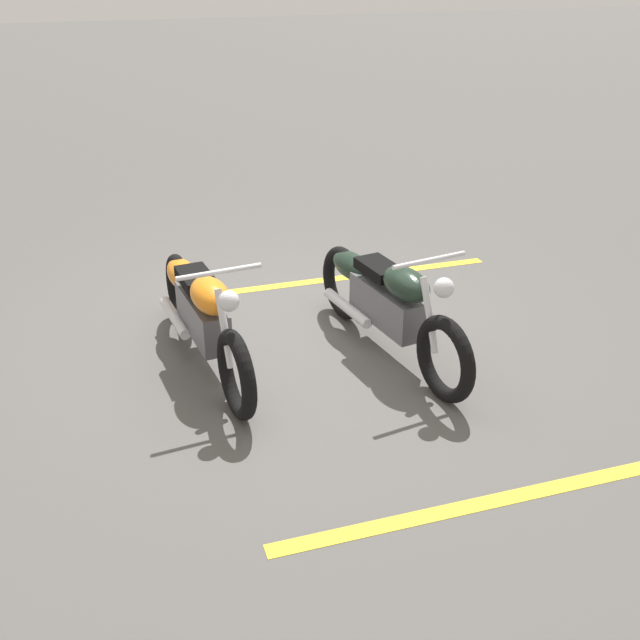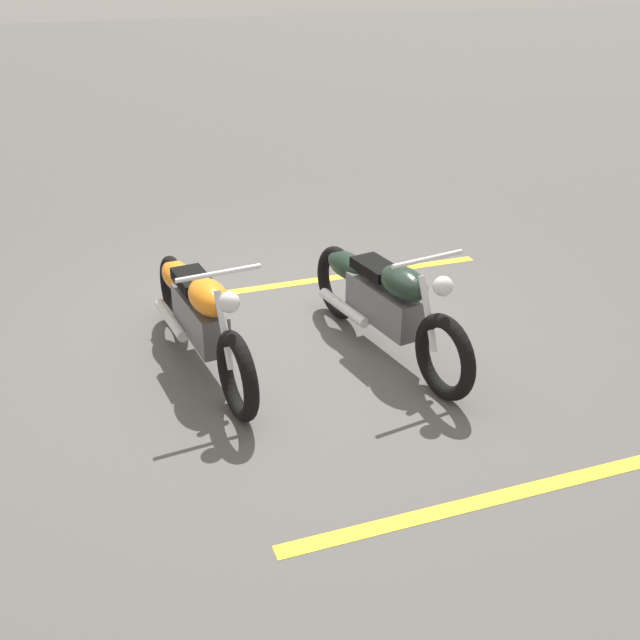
# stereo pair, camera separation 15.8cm
# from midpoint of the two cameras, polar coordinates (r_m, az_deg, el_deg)

# --- Properties ---
(ground_plane) EXTENTS (60.00, 60.00, 0.00)m
(ground_plane) POSITION_cam_midpoint_polar(r_m,az_deg,el_deg) (6.61, -1.73, -1.45)
(ground_plane) COLOR #514F4C
(motorcycle_bright_foreground) EXTENTS (2.23, 0.66, 1.04)m
(motorcycle_bright_foreground) POSITION_cam_midpoint_polar(r_m,az_deg,el_deg) (6.10, -8.11, 0.63)
(motorcycle_bright_foreground) COLOR black
(motorcycle_bright_foreground) RESTS_ON ground
(motorcycle_dark_foreground) EXTENTS (2.21, 0.73, 1.04)m
(motorcycle_dark_foreground) POSITION_cam_midpoint_polar(r_m,az_deg,el_deg) (6.25, 5.66, 1.45)
(motorcycle_dark_foreground) COLOR black
(motorcycle_dark_foreground) RESTS_ON ground
(parking_stripe_near) EXTENTS (0.17, 3.20, 0.01)m
(parking_stripe_near) POSITION_cam_midpoint_polar(r_m,az_deg,el_deg) (7.80, 2.10, 3.16)
(parking_stripe_near) COLOR yellow
(parking_stripe_near) RESTS_ON ground
(parking_stripe_mid) EXTENTS (0.17, 3.20, 0.01)m
(parking_stripe_mid) POSITION_cam_midpoint_polar(r_m,az_deg,el_deg) (5.04, 15.28, -12.61)
(parking_stripe_mid) COLOR yellow
(parking_stripe_mid) RESTS_ON ground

